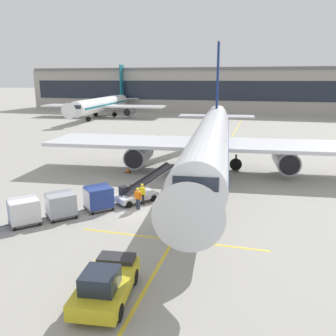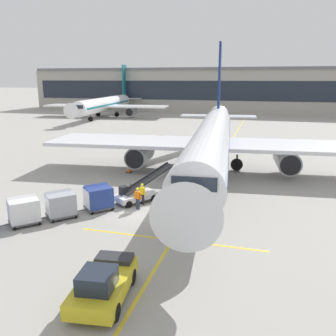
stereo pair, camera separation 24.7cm
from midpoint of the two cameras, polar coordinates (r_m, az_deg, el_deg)
The scene contains 16 objects.
ground_plane at distance 26.87m, azimuth -4.67°, elevation -7.02°, with size 600.00×600.00×0.00m, color #9E9B93.
parked_airplane at distance 37.52m, azimuth 7.28°, elevation 4.61°, with size 35.31×44.67×14.83m.
belt_loader at distance 28.76m, azimuth -4.52°, elevation -3.81°, with size 4.18×5.12×2.75m.
baggage_cart_lead at distance 27.35m, azimuth -10.96°, elevation -4.63°, with size 2.54×2.55×1.91m.
baggage_cart_second at distance 26.51m, azimuth -16.72°, elevation -5.60°, with size 2.54×2.55×1.91m.
baggage_cart_third at distance 26.14m, azimuth -22.05°, elevation -6.35°, with size 2.54×2.55×1.91m.
pushback_tug at distance 16.88m, azimuth -10.00°, elevation -17.89°, with size 2.60×4.62×1.83m.
ground_crew_by_loader at distance 27.95m, azimuth -3.93°, elevation -3.98°, with size 0.53×0.38×1.74m.
ground_crew_by_carts at distance 26.96m, azimuth -4.67°, elevation -4.69°, with size 0.56×0.30×1.74m.
ground_crew_marshaller at distance 28.09m, azimuth -10.00°, elevation -4.07°, with size 0.44×0.44×1.74m.
safety_cone_engine_keepout at distance 40.54m, azimuth -4.43°, elevation 0.80°, with size 0.55×0.55×0.62m.
safety_cone_wingtip at distance 37.75m, azimuth -6.18°, elevation -0.23°, with size 0.58×0.58×0.66m.
apron_guidance_line_lead_in at distance 37.42m, azimuth 7.31°, elevation -0.90°, with size 0.20×110.00×0.01m.
apron_guidance_line_stop_bar at distance 22.42m, azimuth 0.60°, elevation -11.48°, with size 12.00×0.20×0.01m.
terminal_building at distance 109.93m, azimuth 13.70°, elevation 12.15°, with size 135.80×17.31×12.73m.
distant_airplane at distance 93.44m, azimuth -9.94°, elevation 10.13°, with size 32.07×40.93×13.56m.
Camera 2 is at (8.89, -23.41, 9.77)m, focal length 37.68 mm.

